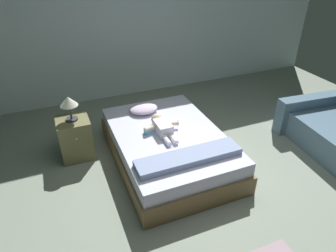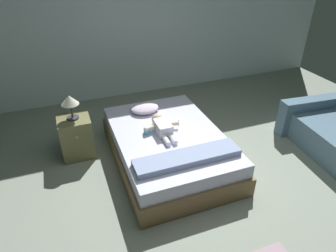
{
  "view_description": "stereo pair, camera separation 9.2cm",
  "coord_description": "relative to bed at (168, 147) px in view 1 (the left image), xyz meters",
  "views": [
    {
      "loc": [
        -1.48,
        -2.32,
        2.51
      ],
      "look_at": [
        -0.24,
        0.69,
        0.54
      ],
      "focal_mm": 31.99,
      "sensor_mm": 36.0,
      "label": 1
    },
    {
      "loc": [
        -1.39,
        -2.35,
        2.51
      ],
      "look_at": [
        -0.24,
        0.69,
        0.54
      ],
      "focal_mm": 31.99,
      "sensor_mm": 36.0,
      "label": 2
    }
  ],
  "objects": [
    {
      "name": "ground_plane",
      "position": [
        0.24,
        -0.69,
        -0.21
      ],
      "size": [
        8.0,
        8.0,
        0.0
      ],
      "primitive_type": "plane",
      "color": "gray"
    },
    {
      "name": "wall_behind_bed",
      "position": [
        0.24,
        2.31,
        1.23
      ],
      "size": [
        8.0,
        0.12,
        2.9
      ],
      "primitive_type": "cube",
      "color": "silver",
      "rests_on": "ground_plane"
    },
    {
      "name": "bed",
      "position": [
        0.0,
        0.0,
        0.0
      ],
      "size": [
        1.37,
        2.01,
        0.44
      ],
      "color": "brown",
      "rests_on": "ground_plane"
    },
    {
      "name": "pillow",
      "position": [
        -0.11,
        0.65,
        0.28
      ],
      "size": [
        0.41,
        0.33,
        0.11
      ],
      "color": "silver",
      "rests_on": "bed"
    },
    {
      "name": "baby",
      "position": [
        -0.06,
        0.07,
        0.29
      ],
      "size": [
        0.47,
        0.62,
        0.16
      ],
      "color": "white",
      "rests_on": "bed"
    },
    {
      "name": "toothbrush",
      "position": [
        0.22,
        0.18,
        0.23
      ],
      "size": [
        0.07,
        0.12,
        0.02
      ],
      "color": "#2690E2",
      "rests_on": "bed"
    },
    {
      "name": "nightstand",
      "position": [
        -1.11,
        0.57,
        0.07
      ],
      "size": [
        0.42,
        0.45,
        0.57
      ],
      "color": "#696740",
      "rests_on": "ground_plane"
    },
    {
      "name": "lamp",
      "position": [
        -1.11,
        0.57,
        0.6
      ],
      "size": [
        0.23,
        0.23,
        0.33
      ],
      "color": "#333338",
      "rests_on": "nightstand"
    },
    {
      "name": "blanket",
      "position": [
        0.0,
        -0.62,
        0.26
      ],
      "size": [
        1.23,
        0.28,
        0.08
      ],
      "color": "#8999C0",
      "rests_on": "bed"
    },
    {
      "name": "toy_block",
      "position": [
        -0.25,
        0.08,
        0.26
      ],
      "size": [
        0.08,
        0.08,
        0.08
      ],
      "color": "#49AFD1",
      "rests_on": "bed"
    }
  ]
}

